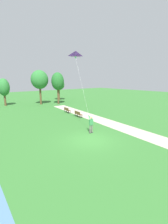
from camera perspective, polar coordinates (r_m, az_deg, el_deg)
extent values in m
plane|color=#33702D|center=(14.36, 2.09, -10.34)|extent=(120.00, 120.00, 0.00)
cube|color=#B7AD99|center=(19.37, 10.66, -4.49)|extent=(5.05, 32.09, 0.02)
cube|color=#232328|center=(16.09, 2.22, -7.70)|extent=(0.12, 0.25, 0.06)
cylinder|color=slate|center=(15.94, 2.28, -6.30)|extent=(0.14, 0.14, 0.82)
cube|color=#232328|center=(16.23, 2.90, -7.53)|extent=(0.12, 0.25, 0.06)
cylinder|color=slate|center=(16.08, 2.96, -6.14)|extent=(0.14, 0.14, 0.82)
cube|color=#38894C|center=(15.80, 2.65, -3.78)|extent=(0.41, 0.24, 0.60)
sphere|color=#DBB28E|center=(15.68, 2.66, -2.16)|extent=(0.22, 0.22, 0.22)
ellipsoid|color=tan|center=(15.65, 2.70, -2.03)|extent=(0.24, 0.24, 0.13)
cylinder|color=#38894C|center=(15.80, 1.92, -2.08)|extent=(0.37, 0.52, 0.43)
cylinder|color=#38894C|center=(15.90, 2.42, -1.99)|extent=(0.32, 0.54, 0.43)
sphere|color=#DBB28E|center=(15.94, 1.83, -1.47)|extent=(0.10, 0.10, 0.10)
pyramid|color=purple|center=(17.46, -3.09, 20.62)|extent=(1.29, 1.05, 0.51)
cone|color=green|center=(17.65, -3.14, 19.43)|extent=(0.27, 0.27, 0.22)
cylinder|color=black|center=(17.66, -3.15, 19.79)|extent=(0.99, 0.61, 0.02)
cylinder|color=silver|center=(16.50, -0.71, 9.44)|extent=(0.14, 2.46, 5.94)
cube|color=brown|center=(22.52, -2.05, -0.78)|extent=(0.56, 1.53, 0.05)
cube|color=brown|center=(22.37, -2.47, -0.27)|extent=(0.16, 1.50, 0.40)
cube|color=#2D2D33|center=(23.20, -2.57, -0.96)|extent=(0.06, 0.06, 0.45)
cube|color=#2D2D33|center=(23.05, -3.25, -1.06)|extent=(0.06, 0.06, 0.45)
cube|color=#2D2D33|center=(22.10, -0.78, -1.62)|extent=(0.06, 0.06, 0.45)
cube|color=#2D2D33|center=(21.93, -1.48, -1.73)|extent=(0.06, 0.06, 0.45)
cube|color=brown|center=(25.50, -6.17, 0.70)|extent=(0.56, 1.53, 0.05)
cube|color=brown|center=(25.37, -6.57, 1.15)|extent=(0.16, 1.50, 0.40)
cube|color=#2D2D33|center=(26.20, -6.53, 0.50)|extent=(0.06, 0.06, 0.45)
cube|color=#2D2D33|center=(26.06, -7.16, 0.42)|extent=(0.06, 0.06, 0.45)
cube|color=#2D2D33|center=(25.04, -5.13, -0.02)|extent=(0.06, 0.06, 0.45)
cube|color=#2D2D33|center=(24.89, -5.77, -0.10)|extent=(0.06, 0.06, 0.45)
cylinder|color=brown|center=(34.92, -15.80, 5.95)|extent=(0.42, 0.42, 3.95)
ellipsoid|color=#2D7533|center=(34.74, -16.13, 11.46)|extent=(3.69, 3.22, 3.96)
cylinder|color=brown|center=(35.93, -27.21, 4.13)|extent=(0.41, 0.41, 2.59)
ellipsoid|color=#2D7533|center=(35.73, -27.60, 8.15)|extent=(2.26, 2.52, 3.54)
cylinder|color=brown|center=(41.36, -9.22, 6.51)|extent=(0.39, 0.39, 3.02)
ellipsoid|color=#387F38|center=(41.19, -9.34, 9.99)|extent=(2.84, 3.22, 2.85)
cylinder|color=brown|center=(34.58, -9.55, 5.93)|extent=(0.37, 0.37, 3.65)
ellipsoid|color=#236628|center=(34.39, -9.73, 11.16)|extent=(2.70, 2.72, 3.79)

